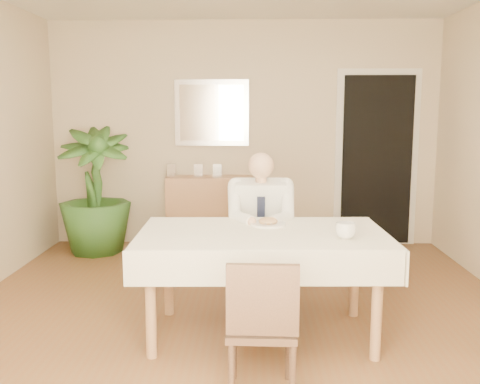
{
  "coord_description": "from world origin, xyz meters",
  "views": [
    {
      "loc": [
        0.09,
        -3.78,
        1.59
      ],
      "look_at": [
        0.0,
        0.35,
        0.95
      ],
      "focal_mm": 40.0,
      "sensor_mm": 36.0,
      "label": 1
    }
  ],
  "objects_px": {
    "coffee_mug": "(346,231)",
    "potted_palm": "(95,190)",
    "chair_near": "(262,323)",
    "dining_table": "(262,243)",
    "chair_far": "(260,236)",
    "sideboard": "(211,212)",
    "seated_man": "(261,222)"
  },
  "relations": [
    {
      "from": "chair_far",
      "to": "coffee_mug",
      "type": "bearing_deg",
      "value": -55.72
    },
    {
      "from": "coffee_mug",
      "to": "sideboard",
      "type": "height_order",
      "value": "coffee_mug"
    },
    {
      "from": "dining_table",
      "to": "chair_far",
      "type": "bearing_deg",
      "value": 88.47
    },
    {
      "from": "chair_far",
      "to": "seated_man",
      "type": "height_order",
      "value": "seated_man"
    },
    {
      "from": "coffee_mug",
      "to": "potted_palm",
      "type": "relative_size",
      "value": 0.1
    },
    {
      "from": "sideboard",
      "to": "potted_palm",
      "type": "height_order",
      "value": "potted_palm"
    },
    {
      "from": "dining_table",
      "to": "potted_palm",
      "type": "xyz_separation_m",
      "value": [
        -1.82,
        2.19,
        0.03
      ]
    },
    {
      "from": "dining_table",
      "to": "sideboard",
      "type": "bearing_deg",
      "value": 100.77
    },
    {
      "from": "chair_near",
      "to": "dining_table",
      "type": "bearing_deg",
      "value": 90.48
    },
    {
      "from": "dining_table",
      "to": "chair_near",
      "type": "xyz_separation_m",
      "value": [
        -0.02,
        -0.87,
        -0.22
      ]
    },
    {
      "from": "coffee_mug",
      "to": "potted_palm",
      "type": "xyz_separation_m",
      "value": [
        -2.36,
        2.38,
        -0.1
      ]
    },
    {
      "from": "coffee_mug",
      "to": "potted_palm",
      "type": "distance_m",
      "value": 3.35
    },
    {
      "from": "sideboard",
      "to": "coffee_mug",
      "type": "bearing_deg",
      "value": -70.98
    },
    {
      "from": "potted_palm",
      "to": "chair_far",
      "type": "bearing_deg",
      "value": -35.84
    },
    {
      "from": "chair_far",
      "to": "potted_palm",
      "type": "xyz_separation_m",
      "value": [
        -1.82,
        1.31,
        0.19
      ]
    },
    {
      "from": "seated_man",
      "to": "potted_palm",
      "type": "xyz_separation_m",
      "value": [
        -1.82,
        1.6,
        0.01
      ]
    },
    {
      "from": "chair_far",
      "to": "coffee_mug",
      "type": "xyz_separation_m",
      "value": [
        0.54,
        -1.07,
        0.3
      ]
    },
    {
      "from": "chair_far",
      "to": "sideboard",
      "type": "relative_size",
      "value": 0.88
    },
    {
      "from": "coffee_mug",
      "to": "sideboard",
      "type": "distance_m",
      "value": 2.91
    },
    {
      "from": "chair_near",
      "to": "potted_palm",
      "type": "relative_size",
      "value": 0.57
    },
    {
      "from": "chair_far",
      "to": "seated_man",
      "type": "distance_m",
      "value": 0.34
    },
    {
      "from": "coffee_mug",
      "to": "potted_palm",
      "type": "bearing_deg",
      "value": 134.72
    },
    {
      "from": "chair_near",
      "to": "coffee_mug",
      "type": "distance_m",
      "value": 0.95
    },
    {
      "from": "chair_near",
      "to": "sideboard",
      "type": "bearing_deg",
      "value": 100.56
    },
    {
      "from": "seated_man",
      "to": "potted_palm",
      "type": "distance_m",
      "value": 2.42
    },
    {
      "from": "chair_near",
      "to": "sideboard",
      "type": "xyz_separation_m",
      "value": [
        -0.52,
        3.35,
        -0.04
      ]
    },
    {
      "from": "chair_far",
      "to": "chair_near",
      "type": "distance_m",
      "value": 1.75
    },
    {
      "from": "seated_man",
      "to": "chair_far",
      "type": "bearing_deg",
      "value": 90.0
    },
    {
      "from": "coffee_mug",
      "to": "potted_palm",
      "type": "height_order",
      "value": "potted_palm"
    },
    {
      "from": "chair_far",
      "to": "seated_man",
      "type": "relative_size",
      "value": 0.72
    },
    {
      "from": "seated_man",
      "to": "chair_near",
      "type": "bearing_deg",
      "value": -90.71
    },
    {
      "from": "chair_far",
      "to": "coffee_mug",
      "type": "relative_size",
      "value": 6.71
    }
  ]
}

